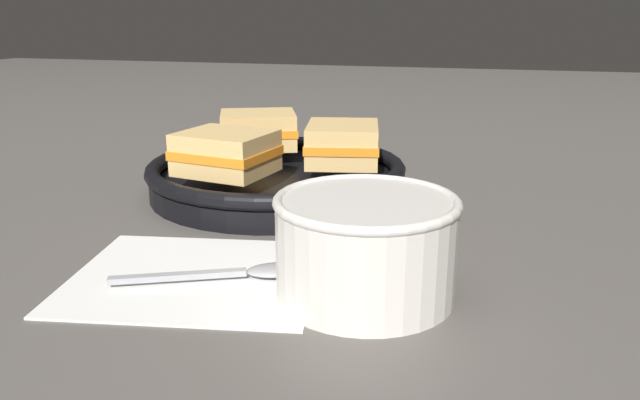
# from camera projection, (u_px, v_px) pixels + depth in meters

# --- Properties ---
(ground_plane) EXTENTS (4.00, 4.00, 0.00)m
(ground_plane) POSITION_uv_depth(u_px,v_px,m) (268.00, 249.00, 0.59)
(ground_plane) COLOR #56514C
(napkin) EXTENTS (0.23, 0.21, 0.00)m
(napkin) POSITION_uv_depth(u_px,v_px,m) (196.00, 275.00, 0.52)
(napkin) COLOR white
(napkin) RESTS_ON ground_plane
(soup_bowl) EXTENTS (0.14, 0.14, 0.08)m
(soup_bowl) POSITION_uv_depth(u_px,v_px,m) (366.00, 241.00, 0.48)
(soup_bowl) COLOR silver
(soup_bowl) RESTS_ON ground_plane
(spoon) EXTENTS (0.16, 0.08, 0.01)m
(spoon) POSITION_uv_depth(u_px,v_px,m) (251.00, 272.00, 0.52)
(spoon) COLOR #9E9EA3
(spoon) RESTS_ON napkin
(skillet) EXTENTS (0.31, 0.44, 0.04)m
(skillet) POSITION_uv_depth(u_px,v_px,m) (277.00, 176.00, 0.76)
(skillet) COLOR black
(skillet) RESTS_ON ground_plane
(sandwich_near_left) EXTENTS (0.12, 0.12, 0.05)m
(sandwich_near_left) POSITION_uv_depth(u_px,v_px,m) (258.00, 130.00, 0.82)
(sandwich_near_left) COLOR #DBB26B
(sandwich_near_left) RESTS_ON skillet
(sandwich_near_right) EXTENTS (0.11, 0.10, 0.05)m
(sandwich_near_right) POSITION_uv_depth(u_px,v_px,m) (226.00, 153.00, 0.69)
(sandwich_near_right) COLOR #DBB26B
(sandwich_near_right) RESTS_ON skillet
(sandwich_far_left) EXTENTS (0.10, 0.11, 0.05)m
(sandwich_far_left) POSITION_uv_depth(u_px,v_px,m) (343.00, 143.00, 0.73)
(sandwich_far_left) COLOR #DBB26B
(sandwich_far_left) RESTS_ON skillet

